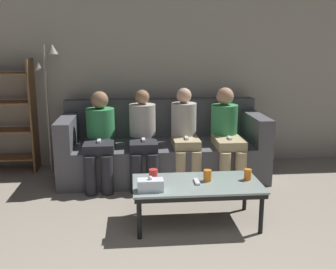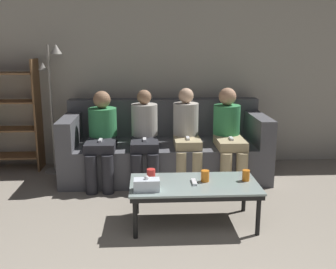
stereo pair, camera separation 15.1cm
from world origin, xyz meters
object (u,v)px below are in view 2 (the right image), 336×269
at_px(cup_near_right, 205,176).
at_px(couch, 165,149).
at_px(coffee_table, 194,187).
at_px(seated_person_mid_right, 187,133).
at_px(standing_lamp, 52,95).
at_px(cup_far_center, 246,175).
at_px(seated_person_mid_left, 145,134).
at_px(seated_person_right_end, 228,132).
at_px(seated_person_left_end, 102,135).
at_px(tissue_box, 147,185).
at_px(game_remote, 194,182).
at_px(cup_near_left, 151,174).

bearing_deg(cup_near_right, couch, 102.46).
bearing_deg(coffee_table, seated_person_mid_right, 87.59).
relative_size(cup_near_right, standing_lamp, 0.06).
height_order(cup_far_center, seated_person_mid_left, seated_person_mid_left).
bearing_deg(seated_person_right_end, seated_person_left_end, -179.83).
relative_size(tissue_box, seated_person_left_end, 0.21).
height_order(game_remote, seated_person_right_end, seated_person_right_end).
bearing_deg(seated_person_mid_right, tissue_box, -109.56).
bearing_deg(couch, standing_lamp, 172.41).
bearing_deg(cup_near_left, seated_person_mid_left, 93.37).
bearing_deg(cup_far_center, seated_person_left_end, 141.64).
relative_size(cup_far_center, game_remote, 0.67).
relative_size(cup_far_center, seated_person_mid_right, 0.09).
xyz_separation_m(standing_lamp, seated_person_mid_left, (1.13, -0.43, -0.41)).
xyz_separation_m(tissue_box, seated_person_left_end, (-0.52, 1.31, 0.13)).
relative_size(cup_near_left, cup_near_right, 0.94).
xyz_separation_m(coffee_table, cup_far_center, (0.48, 0.04, 0.09)).
relative_size(game_remote, seated_person_mid_left, 0.14).
distance_m(cup_far_center, seated_person_left_end, 1.81).
bearing_deg(cup_near_left, seated_person_left_end, 118.19).
xyz_separation_m(cup_near_left, seated_person_right_end, (0.93, 1.04, 0.15)).
distance_m(couch, seated_person_right_end, 0.82).
relative_size(coffee_table, seated_person_right_end, 1.05).
xyz_separation_m(coffee_table, seated_person_right_end, (0.54, 1.16, 0.24)).
bearing_deg(seated_person_mid_right, cup_near_right, -87.27).
height_order(cup_near_right, seated_person_left_end, seated_person_left_end).
distance_m(seated_person_left_end, seated_person_right_end, 1.48).
bearing_deg(standing_lamp, seated_person_left_end, -33.92).
relative_size(cup_near_right, game_remote, 0.69).
xyz_separation_m(seated_person_left_end, seated_person_right_end, (1.48, 0.00, 0.01)).
relative_size(cup_near_right, seated_person_left_end, 0.10).
bearing_deg(seated_person_mid_left, seated_person_right_end, 0.34).
bearing_deg(seated_person_mid_left, cup_near_left, -86.63).
distance_m(couch, coffee_table, 1.42).
xyz_separation_m(couch, seated_person_left_end, (-0.74, -0.25, 0.25)).
xyz_separation_m(coffee_table, standing_lamp, (-1.58, 1.59, 0.63)).
relative_size(seated_person_mid_left, seated_person_right_end, 0.98).
xyz_separation_m(game_remote, seated_person_mid_right, (0.05, 1.18, 0.18)).
bearing_deg(coffee_table, couch, 98.02).
relative_size(cup_near_right, seated_person_mid_right, 0.09).
height_order(cup_near_left, standing_lamp, standing_lamp).
xyz_separation_m(couch, game_remote, (0.20, -1.40, 0.07)).
bearing_deg(cup_near_left, seated_person_mid_right, 67.65).
relative_size(couch, game_remote, 16.25).
bearing_deg(seated_person_mid_left, couch, 45.04).
distance_m(cup_near_right, standing_lamp, 2.35).
height_order(game_remote, standing_lamp, standing_lamp).
bearing_deg(seated_person_left_end, couch, 18.36).
xyz_separation_m(cup_near_right, standing_lamp, (-1.68, 1.55, 0.54)).
distance_m(game_remote, seated_person_mid_left, 1.25).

